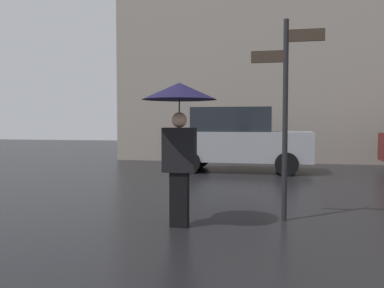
% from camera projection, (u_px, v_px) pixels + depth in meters
% --- Properties ---
extents(pedestrian_with_umbrella, '(1.07, 1.07, 2.07)m').
position_uv_depth(pedestrian_with_umbrella, '(179.00, 112.00, 5.77)').
color(pedestrian_with_umbrella, black).
rests_on(pedestrian_with_umbrella, ground).
extents(parked_car_right, '(4.32, 1.87, 1.96)m').
position_uv_depth(parked_car_right, '(238.00, 139.00, 12.51)').
color(parked_car_right, gray).
rests_on(parked_car_right, ground).
extents(street_signpost, '(1.08, 0.08, 3.05)m').
position_uv_depth(street_signpost, '(286.00, 100.00, 6.13)').
color(street_signpost, black).
rests_on(street_signpost, ground).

